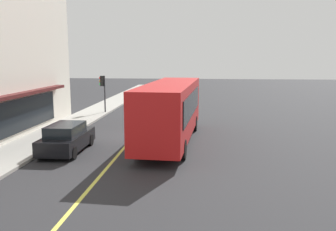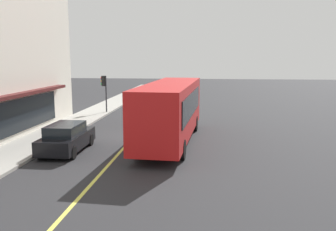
{
  "view_description": "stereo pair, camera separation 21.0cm",
  "coord_description": "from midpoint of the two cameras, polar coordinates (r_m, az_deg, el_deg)",
  "views": [
    {
      "loc": [
        -22.2,
        -4.24,
        5.02
      ],
      "look_at": [
        -1.51,
        -2.3,
        1.6
      ],
      "focal_mm": 38.44,
      "sensor_mm": 36.0,
      "label": 1
    },
    {
      "loc": [
        -22.18,
        -4.44,
        5.02
      ],
      "look_at": [
        -1.51,
        -2.3,
        1.6
      ],
      "focal_mm": 38.44,
      "sensor_mm": 36.0,
      "label": 2
    }
  ],
  "objects": [
    {
      "name": "ground",
      "position": [
        23.16,
        -5.03,
        -3.21
      ],
      "size": [
        120.0,
        120.0,
        0.0
      ],
      "primitive_type": "plane",
      "color": "#28282B"
    },
    {
      "name": "sidewalk",
      "position": [
        24.7,
        -17.28,
        -2.63
      ],
      "size": [
        80.0,
        2.8,
        0.15
      ],
      "primitive_type": "cube",
      "color": "#9E9B93",
      "rests_on": "ground"
    },
    {
      "name": "lane_centre_stripe",
      "position": [
        23.16,
        -5.03,
        -3.2
      ],
      "size": [
        36.0,
        0.16,
        0.01
      ],
      "primitive_type": "cube",
      "color": "#D8D14C",
      "rests_on": "ground"
    },
    {
      "name": "bus",
      "position": [
        21.02,
        0.72,
        1.05
      ],
      "size": [
        11.26,
        3.18,
        3.5
      ],
      "color": "red",
      "rests_on": "ground"
    },
    {
      "name": "traffic_light",
      "position": [
        32.18,
        -9.92,
        4.77
      ],
      "size": [
        0.3,
        0.52,
        3.2
      ],
      "color": "#2D2D33",
      "rests_on": "sidewalk"
    },
    {
      "name": "car_black",
      "position": [
        19.84,
        -15.5,
        -3.45
      ],
      "size": [
        4.32,
        1.89,
        1.52
      ],
      "color": "black",
      "rests_on": "ground"
    }
  ]
}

